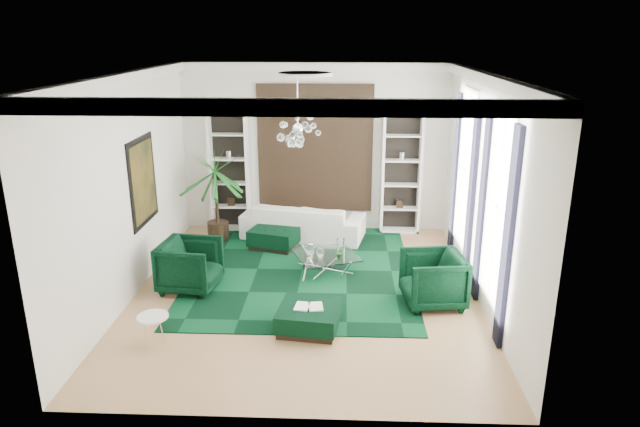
{
  "coord_description": "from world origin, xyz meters",
  "views": [
    {
      "loc": [
        0.64,
        -9.25,
        4.44
      ],
      "look_at": [
        0.23,
        0.5,
        1.31
      ],
      "focal_mm": 32.0,
      "sensor_mm": 36.0,
      "label": 1
    }
  ],
  "objects_px": {
    "armchair_left": "(190,265)",
    "ottoman_front": "(309,318)",
    "palm": "(216,185)",
    "coffee_table": "(326,263)",
    "armchair_right": "(433,279)",
    "sofa": "(303,221)",
    "side_table": "(154,330)",
    "ottoman_side": "(276,237)"
  },
  "relations": [
    {
      "from": "coffee_table",
      "to": "ottoman_side",
      "type": "relative_size",
      "value": 1.13
    },
    {
      "from": "armchair_right",
      "to": "palm",
      "type": "distance_m",
      "value": 5.27
    },
    {
      "from": "armchair_right",
      "to": "coffee_table",
      "type": "relative_size",
      "value": 0.9
    },
    {
      "from": "sofa",
      "to": "palm",
      "type": "distance_m",
      "value": 2.08
    },
    {
      "from": "palm",
      "to": "ottoman_front",
      "type": "bearing_deg",
      "value": -59.84
    },
    {
      "from": "palm",
      "to": "coffee_table",
      "type": "bearing_deg",
      "value": -34.65
    },
    {
      "from": "armchair_right",
      "to": "side_table",
      "type": "height_order",
      "value": "armchair_right"
    },
    {
      "from": "armchair_left",
      "to": "palm",
      "type": "height_order",
      "value": "palm"
    },
    {
      "from": "coffee_table",
      "to": "ottoman_front",
      "type": "relative_size",
      "value": 1.2
    },
    {
      "from": "coffee_table",
      "to": "armchair_left",
      "type": "bearing_deg",
      "value": -160.86
    },
    {
      "from": "armchair_left",
      "to": "ottoman_front",
      "type": "relative_size",
      "value": 1.08
    },
    {
      "from": "sofa",
      "to": "coffee_table",
      "type": "distance_m",
      "value": 2.03
    },
    {
      "from": "armchair_left",
      "to": "armchair_right",
      "type": "height_order",
      "value": "armchair_left"
    },
    {
      "from": "sofa",
      "to": "armchair_left",
      "type": "relative_size",
      "value": 2.7
    },
    {
      "from": "sofa",
      "to": "ottoman_side",
      "type": "distance_m",
      "value": 0.82
    },
    {
      "from": "sofa",
      "to": "side_table",
      "type": "bearing_deg",
      "value": 79.08
    },
    {
      "from": "armchair_left",
      "to": "ottoman_front",
      "type": "xyz_separation_m",
      "value": [
        2.21,
        -1.36,
        -0.27
      ]
    },
    {
      "from": "armchair_left",
      "to": "side_table",
      "type": "xyz_separation_m",
      "value": [
        -0.06,
        -1.91,
        -0.23
      ]
    },
    {
      "from": "ottoman_front",
      "to": "armchair_right",
      "type": "bearing_deg",
      "value": 24.7
    },
    {
      "from": "sofa",
      "to": "ottoman_side",
      "type": "relative_size",
      "value": 2.77
    },
    {
      "from": "armchair_left",
      "to": "ottoman_side",
      "type": "xyz_separation_m",
      "value": [
        1.29,
        2.18,
        -0.24
      ]
    },
    {
      "from": "armchair_left",
      "to": "armchair_right",
      "type": "relative_size",
      "value": 1.0
    },
    {
      "from": "armchair_right",
      "to": "ottoman_side",
      "type": "relative_size",
      "value": 1.02
    },
    {
      "from": "ottoman_front",
      "to": "ottoman_side",
      "type": "bearing_deg",
      "value": 104.56
    },
    {
      "from": "coffee_table",
      "to": "palm",
      "type": "bearing_deg",
      "value": 145.35
    },
    {
      "from": "armchair_left",
      "to": "armchair_right",
      "type": "bearing_deg",
      "value": -88.93
    },
    {
      "from": "ottoman_front",
      "to": "side_table",
      "type": "distance_m",
      "value": 2.33
    },
    {
      "from": "ottoman_side",
      "to": "side_table",
      "type": "distance_m",
      "value": 4.3
    },
    {
      "from": "side_table",
      "to": "armchair_left",
      "type": "bearing_deg",
      "value": 88.26
    },
    {
      "from": "ottoman_side",
      "to": "side_table",
      "type": "xyz_separation_m",
      "value": [
        -1.35,
        -4.08,
        0.01
      ]
    },
    {
      "from": "coffee_table",
      "to": "ottoman_front",
      "type": "height_order",
      "value": "coffee_table"
    },
    {
      "from": "armchair_right",
      "to": "coffee_table",
      "type": "height_order",
      "value": "armchair_right"
    },
    {
      "from": "ottoman_side",
      "to": "palm",
      "type": "bearing_deg",
      "value": 165.66
    },
    {
      "from": "ottoman_front",
      "to": "palm",
      "type": "bearing_deg",
      "value": 120.16
    },
    {
      "from": "armchair_right",
      "to": "side_table",
      "type": "relative_size",
      "value": 2.16
    },
    {
      "from": "armchair_left",
      "to": "ottoman_front",
      "type": "bearing_deg",
      "value": -114.87
    },
    {
      "from": "coffee_table",
      "to": "side_table",
      "type": "bearing_deg",
      "value": -131.89
    },
    {
      "from": "armchair_right",
      "to": "side_table",
      "type": "bearing_deg",
      "value": -78.35
    },
    {
      "from": "coffee_table",
      "to": "side_table",
      "type": "distance_m",
      "value": 3.68
    },
    {
      "from": "armchair_left",
      "to": "coffee_table",
      "type": "height_order",
      "value": "armchair_left"
    },
    {
      "from": "armchair_left",
      "to": "ottoman_side",
      "type": "height_order",
      "value": "armchair_left"
    },
    {
      "from": "sofa",
      "to": "palm",
      "type": "bearing_deg",
      "value": 18.57
    }
  ]
}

